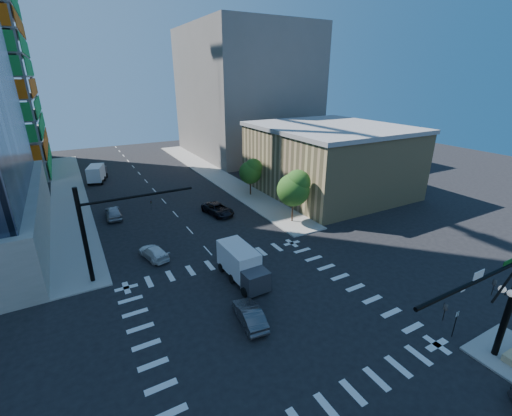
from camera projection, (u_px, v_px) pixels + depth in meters
ground at (263, 313)px, 27.44m from camera, size 160.00×160.00×0.00m
road_markings at (263, 313)px, 27.44m from camera, size 20.00×20.00×0.01m
sidewalk_ne at (215, 174)px, 65.66m from camera, size 5.00×60.00×0.15m
sidewalk_nw at (69, 195)px, 54.32m from camera, size 5.00×60.00×0.15m
commercial_building at (329, 159)px, 54.77m from camera, size 20.50×22.50×10.60m
bg_building_ne at (245, 93)px, 79.41m from camera, size 24.00×30.00×28.00m
signal_mast_se at (506, 298)px, 21.07m from camera, size 10.51×2.48×9.00m
signal_mast_nw at (101, 224)px, 30.29m from camera, size 10.20×0.40×9.00m
tree_south at (295, 188)px, 42.80m from camera, size 4.16×4.16×6.82m
tree_north at (251, 171)px, 52.96m from camera, size 3.54×3.52×5.78m
no_parking_sign at (456, 321)px, 24.47m from camera, size 0.30×0.06×2.20m
car_nb_far at (218, 209)px, 46.70m from camera, size 3.43×5.75×1.50m
car_sb_near at (154, 252)px, 35.50m from camera, size 2.80×4.72×1.28m
car_sb_mid at (113, 212)px, 45.47m from camera, size 2.09×4.80×1.61m
car_sb_cross at (249, 315)px, 26.14m from camera, size 2.04×4.53×1.44m
box_truck_near at (243, 268)px, 31.30m from camera, size 2.63×5.88×3.05m
box_truck_far at (97, 174)px, 61.23m from camera, size 3.92×6.16×3.00m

